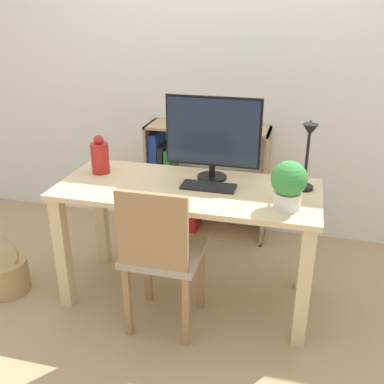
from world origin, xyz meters
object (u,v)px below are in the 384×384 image
(bookshelf, at_px, (186,188))
(basket, at_px, (6,274))
(desk_lamp, at_px, (308,151))
(chair, at_px, (161,252))
(monitor, at_px, (213,134))
(keyboard, at_px, (208,187))
(potted_plant, at_px, (289,184))
(vase, at_px, (100,157))

(bookshelf, xyz_separation_m, basket, (-0.87, -1.08, -0.24))
(basket, bearing_deg, desk_lamp, 10.01)
(chair, xyz_separation_m, basket, (-1.05, 0.08, -0.37))
(monitor, height_order, chair, monitor)
(keyboard, relative_size, potted_plant, 1.21)
(keyboard, relative_size, bookshelf, 0.34)
(vase, distance_m, potted_plant, 1.14)
(bookshelf, bearing_deg, keyboard, -66.68)
(potted_plant, relative_size, bookshelf, 0.28)
(vase, bearing_deg, chair, -38.57)
(monitor, distance_m, vase, 0.69)
(potted_plant, distance_m, bookshelf, 1.37)
(chair, bearing_deg, potted_plant, 12.53)
(desk_lamp, distance_m, bookshelf, 1.31)
(keyboard, height_order, bookshelf, bookshelf)
(keyboard, xyz_separation_m, desk_lamp, (0.51, 0.06, 0.23))
(keyboard, xyz_separation_m, bookshelf, (-0.36, 0.83, -0.38))
(monitor, xyz_separation_m, potted_plant, (0.45, -0.31, -0.13))
(keyboard, bearing_deg, potted_plant, -20.42)
(keyboard, distance_m, chair, 0.45)
(chair, bearing_deg, basket, 172.92)
(monitor, distance_m, potted_plant, 0.56)
(potted_plant, height_order, bookshelf, potted_plant)
(desk_lamp, height_order, bookshelf, desk_lamp)
(monitor, height_order, basket, monitor)
(vase, xyz_separation_m, potted_plant, (1.12, -0.24, 0.03))
(potted_plant, bearing_deg, desk_lamp, 71.12)
(monitor, bearing_deg, keyboard, -85.45)
(vase, relative_size, potted_plant, 0.94)
(chair, height_order, bookshelf, chair)
(vase, bearing_deg, bookshelf, 66.88)
(desk_lamp, relative_size, bookshelf, 0.44)
(vase, height_order, basket, vase)
(monitor, height_order, bookshelf, monitor)
(desk_lamp, height_order, basket, desk_lamp)
(potted_plant, relative_size, basket, 0.62)
(keyboard, bearing_deg, chair, -118.18)
(bookshelf, bearing_deg, desk_lamp, -41.48)
(vase, bearing_deg, potted_plant, -11.93)
(bookshelf, bearing_deg, chair, -81.09)
(monitor, height_order, potted_plant, monitor)
(vase, bearing_deg, basket, -149.68)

